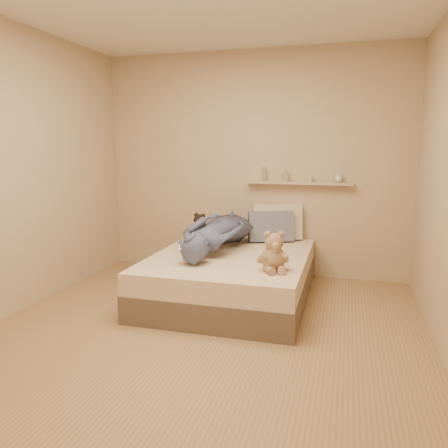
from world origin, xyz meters
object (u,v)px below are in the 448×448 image
(pillow_cream, at_px, (277,222))
(pillow_grey, at_px, (271,227))
(dark_plush, at_px, (200,229))
(person, at_px, (219,231))
(wall_shelf, at_px, (299,183))
(game_console, at_px, (190,246))
(bed, at_px, (232,276))
(teddy_bear, at_px, (274,254))

(pillow_cream, distance_m, pillow_grey, 0.15)
(dark_plush, relative_size, person, 0.20)
(person, bearing_deg, wall_shelf, -131.44)
(game_console, relative_size, dark_plush, 0.66)
(dark_plush, xyz_separation_m, pillow_cream, (0.83, 0.31, 0.06))
(game_console, distance_m, person, 0.70)
(bed, relative_size, pillow_cream, 3.45)
(pillow_cream, height_order, pillow_grey, pillow_cream)
(pillow_cream, bearing_deg, pillow_grey, -109.62)
(pillow_grey, bearing_deg, wall_shelf, 38.37)
(pillow_grey, relative_size, person, 0.31)
(bed, relative_size, pillow_grey, 3.80)
(bed, distance_m, pillow_grey, 0.84)
(wall_shelf, bearing_deg, game_console, -119.51)
(teddy_bear, bearing_deg, person, 135.07)
(person, bearing_deg, teddy_bear, 139.63)
(game_console, bearing_deg, pillow_grey, 66.33)
(bed, xyz_separation_m, wall_shelf, (0.55, 0.91, 0.88))
(bed, relative_size, teddy_bear, 5.35)
(teddy_bear, xyz_separation_m, dark_plush, (-1.01, 1.01, -0.01))
(game_console, bearing_deg, bed, 63.62)
(game_console, xyz_separation_m, pillow_grey, (0.52, 1.19, -0.00))
(dark_plush, bearing_deg, game_console, -75.82)
(pillow_grey, bearing_deg, game_console, -113.67)
(game_console, bearing_deg, person, 84.91)
(dark_plush, distance_m, pillow_cream, 0.89)
(teddy_bear, xyz_separation_m, pillow_cream, (-0.18, 1.32, 0.05))
(teddy_bear, relative_size, person, 0.22)
(bed, distance_m, teddy_bear, 0.79)
(game_console, height_order, dark_plush, dark_plush)
(wall_shelf, bearing_deg, teddy_bear, -91.98)
(game_console, bearing_deg, teddy_bear, 1.03)
(game_console, relative_size, wall_shelf, 0.18)
(teddy_bear, relative_size, pillow_grey, 0.71)
(teddy_bear, relative_size, pillow_cream, 0.65)
(dark_plush, bearing_deg, bed, -45.48)
(teddy_bear, bearing_deg, wall_shelf, 88.02)
(teddy_bear, height_order, wall_shelf, wall_shelf)
(dark_plush, height_order, wall_shelf, wall_shelf)
(person, bearing_deg, dark_plush, -40.40)
(dark_plush, xyz_separation_m, pillow_grey, (0.78, 0.17, 0.03))
(bed, distance_m, wall_shelf, 1.38)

